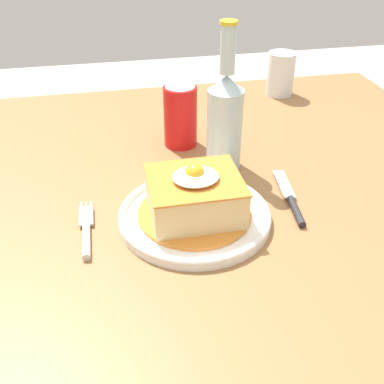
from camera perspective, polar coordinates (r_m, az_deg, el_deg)
dining_table at (r=0.87m, az=-4.59°, el=-4.98°), size 1.31×0.98×0.72m
main_plate at (r=0.74m, az=0.31°, el=-2.84°), size 0.24×0.24×0.02m
sandwich_meal at (r=0.72m, az=0.32°, el=-0.61°), size 0.18×0.18×0.09m
fork at (r=0.73m, az=-12.73°, el=-4.85°), size 0.02×0.14×0.01m
knife at (r=0.79m, az=12.12°, el=-1.30°), size 0.04×0.17×0.01m
soda_can at (r=0.94m, az=-1.43°, el=9.22°), size 0.07×0.07×0.12m
beer_bottle_clear at (r=0.84m, az=4.03°, el=9.02°), size 0.06×0.06×0.27m
drinking_glass at (r=1.22m, az=10.69°, el=13.62°), size 0.07×0.07×0.10m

